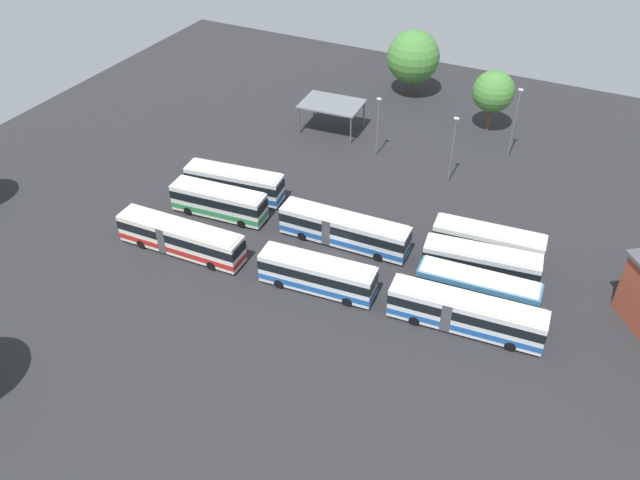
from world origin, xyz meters
TOP-DOWN VIEW (x-y plane):
  - ground_plane at (0.00, 0.00)m, footprint 106.83×106.83m
  - bus_row0_slot0 at (-14.32, -6.56)m, footprint 13.78×3.12m
  - bus_row0_slot2 at (-14.47, 0.66)m, footprint 10.85×3.57m
  - bus_row0_slot3 at (-15.02, 4.67)m, footprint 11.60×4.08m
  - bus_row1_slot0 at (0.64, -5.50)m, footprint 11.37×3.60m
  - bus_row1_slot2 at (-0.12, 2.05)m, footprint 13.78×3.15m
  - bus_row2_slot0 at (14.62, -4.44)m, footprint 13.86×3.76m
  - bus_row2_slot1 at (14.72, -0.99)m, footprint 11.27×3.48m
  - bus_row2_slot2 at (14.00, 2.93)m, footprint 11.30×4.10m
  - bus_row2_slot3 at (13.73, 6.43)m, footprint 11.14×3.64m
  - maintenance_shelter at (-12.13, 24.20)m, footprint 8.28×6.21m
  - lamp_post_by_building at (10.92, 27.52)m, footprint 0.56×0.28m
  - lamp_post_far_corner at (-4.14, 20.57)m, footprint 0.56×0.28m
  - lamp_post_near_entrance at (5.96, 18.58)m, footprint 0.56×0.28m
  - tree_west_edge at (-6.58, 39.64)m, footprint 7.56×7.56m
  - tree_east_edge at (6.64, 33.70)m, footprint 5.44×5.44m

SIDE VIEW (x-z plane):
  - ground_plane at x=0.00m, z-range 0.00..0.00m
  - bus_row0_slot2 at x=-14.47m, z-range 0.10..3.53m
  - bus_row2_slot3 at x=13.73m, z-range 0.10..3.53m
  - bus_row2_slot2 at x=14.00m, z-range 0.10..3.53m
  - bus_row2_slot1 at x=14.72m, z-range 0.10..3.53m
  - bus_row1_slot0 at x=0.64m, z-range 0.10..3.53m
  - bus_row0_slot3 at x=-15.02m, z-range 0.10..3.53m
  - bus_row0_slot0 at x=-14.32m, z-range 0.10..3.53m
  - bus_row1_slot2 at x=-0.12m, z-range 0.10..3.53m
  - bus_row2_slot0 at x=14.62m, z-range 0.10..3.53m
  - maintenance_shelter at x=-12.13m, z-range 1.75..5.69m
  - lamp_post_far_corner at x=-4.14m, z-range 0.41..8.20m
  - lamp_post_near_entrance at x=5.96m, z-range 0.42..8.81m
  - lamp_post_by_building at x=10.92m, z-range 0.42..9.61m
  - tree_east_edge at x=6.64m, z-range 1.38..9.62m
  - tree_west_edge at x=-6.58m, z-range 0.97..10.49m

